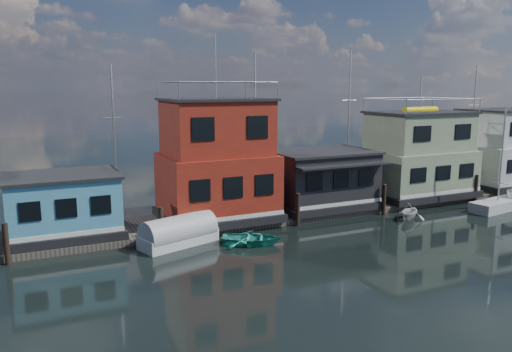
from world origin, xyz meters
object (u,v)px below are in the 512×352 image
houseboat_dark (321,179)px  dinghy_teal (251,238)px  houseboat_red (217,163)px  dinghy_white (409,211)px  tarp_runabout (179,233)px  houseboat_green (418,156)px  houseboat_blue (64,205)px  day_sailer (498,204)px  houseboat_white (506,149)px

houseboat_dark → dinghy_teal: size_ratio=2.14×
houseboat_red → dinghy_white: 13.56m
dinghy_teal → tarp_runabout: tarp_runabout is taller
houseboat_green → dinghy_white: houseboat_green is taller
tarp_runabout → houseboat_blue: bearing=132.8°
houseboat_green → dinghy_white: size_ratio=3.68×
houseboat_dark → day_sailer: (11.98, -5.27, -1.98)m
houseboat_green → dinghy_white: bearing=-135.9°
houseboat_white → day_sailer: day_sailer is taller
dinghy_white → dinghy_teal: dinghy_white is taller
day_sailer → dinghy_teal: bearing=170.4°
houseboat_white → day_sailer: (-7.02, -5.29, -3.10)m
houseboat_blue → dinghy_teal: size_ratio=1.85×
houseboat_dark → dinghy_white: houseboat_dark is taller
houseboat_green → houseboat_white: bearing=-0.0°
houseboat_green → dinghy_teal: (-16.82, -5.01, -3.19)m
houseboat_blue → dinghy_white: 22.31m
houseboat_red → dinghy_white: houseboat_red is taller
houseboat_red → dinghy_teal: bearing=-87.9°
houseboat_blue → day_sailer: day_sailer is taller
dinghy_white → tarp_runabout: bearing=56.1°
houseboat_dark → dinghy_white: (4.28, -4.56, -1.82)m
houseboat_white → day_sailer: bearing=-143.0°
houseboat_dark → dinghy_teal: (-7.82, -4.99, -2.06)m
dinghy_teal → day_sailer: size_ratio=0.45×
houseboat_green → day_sailer: size_ratio=1.10×
houseboat_green → houseboat_white: 10.00m
houseboat_red → day_sailer: houseboat_red is taller
houseboat_dark → houseboat_green: (9.00, 0.02, 1.13)m
houseboat_green → tarp_runabout: bearing=-170.9°
houseboat_red → houseboat_white: (27.00, 0.00, -0.57)m
houseboat_red → houseboat_green: bearing=0.0°
houseboat_white → tarp_runabout: (-30.63, -3.30, -2.85)m
houseboat_red → dinghy_teal: 6.26m
houseboat_red → dinghy_teal: size_ratio=3.43×
houseboat_white → tarp_runabout: size_ratio=1.73×
houseboat_red → houseboat_dark: (8.00, -0.02, -1.69)m
houseboat_white → dinghy_teal: 27.46m
houseboat_dark → dinghy_teal: houseboat_dark is taller
houseboat_blue → tarp_runabout: houseboat_blue is taller
houseboat_green → day_sailer: (2.98, -5.29, -3.11)m
tarp_runabout → day_sailer: (23.60, -1.99, -0.24)m
houseboat_red → houseboat_white: bearing=0.0°
day_sailer → dinghy_white: bearing=165.9°
houseboat_red → houseboat_green: houseboat_red is taller
houseboat_red → day_sailer: size_ratio=1.55×
houseboat_blue → tarp_runabout: bearing=-29.3°
dinghy_teal → dinghy_white: bearing=-59.4°
houseboat_blue → houseboat_green: 26.53m
houseboat_green → tarp_runabout: size_ratio=1.73×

